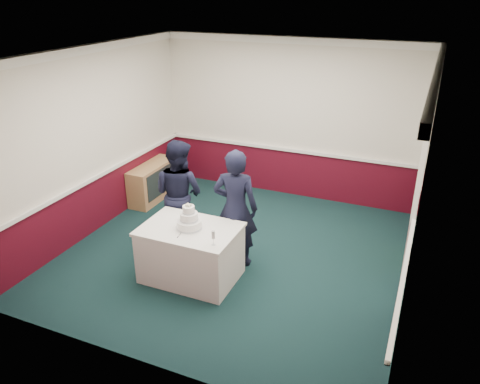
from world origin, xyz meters
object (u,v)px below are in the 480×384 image
at_px(cake_table, 191,253).
at_px(person_woman, 236,209).
at_px(champagne_flute, 213,235).
at_px(sideboard, 153,182).
at_px(cake_knife, 180,234).
at_px(person_man, 179,193).
at_px(wedding_cake, 189,221).

relative_size(cake_table, person_woman, 0.74).
relative_size(cake_table, champagne_flute, 6.44).
relative_size(sideboard, cake_table, 0.91).
height_order(sideboard, cake_knife, cake_knife).
relative_size(sideboard, person_man, 0.70).
relative_size(cake_knife, person_man, 0.13).
bearing_deg(champagne_flute, cake_table, 150.75).
height_order(cake_knife, champagne_flute, champagne_flute).
height_order(cake_knife, person_man, person_man).
bearing_deg(cake_knife, person_man, 111.83).
relative_size(sideboard, wedding_cake, 3.30).
bearing_deg(person_man, cake_knife, 129.56).
xyz_separation_m(wedding_cake, cake_knife, (-0.03, -0.20, -0.11)).
bearing_deg(cake_table, cake_knife, -98.53).
xyz_separation_m(cake_table, person_woman, (0.42, 0.61, 0.49)).
bearing_deg(person_man, cake_table, 136.73).
xyz_separation_m(cake_table, cake_knife, (-0.03, -0.20, 0.39)).
relative_size(cake_knife, champagne_flute, 1.07).
height_order(sideboard, cake_table, cake_table).
bearing_deg(sideboard, champagne_flute, -43.92).
xyz_separation_m(cake_knife, champagne_flute, (0.53, -0.08, 0.14)).
bearing_deg(wedding_cake, person_woman, 55.52).
height_order(person_man, person_woman, person_woman).
bearing_deg(wedding_cake, champagne_flute, -29.25).
height_order(champagne_flute, person_woman, person_woman).
bearing_deg(wedding_cake, cake_table, -90.00).
distance_m(champagne_flute, person_man, 1.56).
distance_m(cake_table, cake_knife, 0.44).
distance_m(wedding_cake, cake_knife, 0.23).
distance_m(person_man, person_woman, 1.06).
xyz_separation_m(sideboard, cake_knife, (1.92, -2.28, 0.44)).
height_order(cake_table, person_woman, person_woman).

